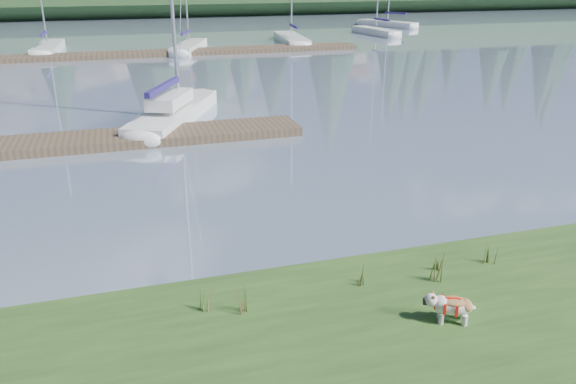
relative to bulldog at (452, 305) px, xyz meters
name	(u,v)px	position (x,y,z in m)	size (l,w,h in m)	color
ground	(149,56)	(-2.60, 33.98, -0.65)	(200.00, 200.00, 0.00)	#8193AC
bulldog	(452,305)	(0.00, 0.00, 0.00)	(0.81, 0.54, 0.48)	silver
sailboat_main	(179,107)	(-2.53, 15.95, -0.23)	(4.66, 7.69, 11.29)	white
dock_near	(67,143)	(-6.60, 12.98, -0.50)	(16.00, 2.00, 0.30)	#4C3D2C
dock_far	(178,52)	(-0.60, 33.98, -0.50)	(26.00, 2.20, 0.30)	#4C3D2C
sailboat_bg_1	(49,46)	(-9.35, 38.46, -0.32)	(1.86, 7.66, 11.38)	white
sailboat_bg_2	(191,45)	(0.59, 36.08, -0.32)	(3.73, 7.16, 10.78)	white
sailboat_bg_3	(290,38)	(8.99, 38.73, -0.33)	(2.59, 8.68, 12.49)	white
sailboat_bg_4	(372,31)	(17.86, 41.98, -0.32)	(2.28, 6.94, 10.19)	white
sailboat_bg_5	(383,23)	(22.06, 48.67, -0.33)	(4.71, 7.27, 10.68)	white
weed_0	(243,300)	(-3.12, 1.19, -0.06)	(0.17, 0.14, 0.57)	#475B23
weed_1	(362,275)	(-0.90, 1.47, -0.13)	(0.17, 0.14, 0.40)	#475B23
weed_2	(439,266)	(0.46, 1.16, 0.01)	(0.17, 0.14, 0.74)	#475B23
weed_3	(206,300)	(-3.69, 1.43, -0.11)	(0.17, 0.14, 0.44)	#475B23
weed_4	(438,262)	(0.67, 1.54, -0.15)	(0.17, 0.14, 0.36)	#475B23
weed_5	(490,253)	(1.76, 1.47, -0.09)	(0.17, 0.14, 0.51)	#475B23
mud_lip	(258,286)	(-2.60, 2.38, -0.58)	(60.00, 0.50, 0.14)	#33281C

